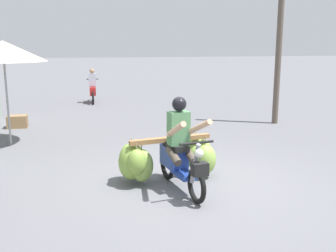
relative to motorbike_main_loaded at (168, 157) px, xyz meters
name	(u,v)px	position (x,y,z in m)	size (l,w,h in m)	color
ground_plane	(196,185)	(0.45, -0.24, -0.48)	(120.00, 120.00, 0.00)	slate
motorbike_main_loaded	(168,157)	(0.00, 0.00, 0.00)	(1.85, 1.89, 1.58)	black
motorbike_distant_ahead_left	(93,89)	(-0.99, 9.97, 0.09)	(0.50, 1.62, 1.40)	black
market_umbrella_near_shop	(3,51)	(-3.17, 3.41, 1.77)	(1.98, 1.98, 2.49)	#99999E
produce_crate	(17,122)	(-3.31, 5.48, -0.30)	(0.56, 0.40, 0.36)	olive
utility_pole	(279,38)	(4.36, 4.47, 2.10)	(0.18, 0.18, 5.16)	brown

